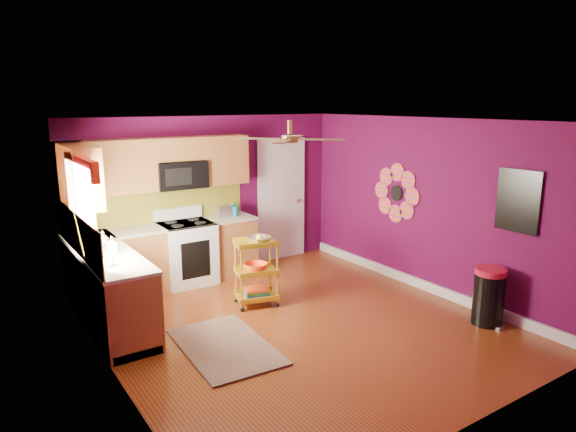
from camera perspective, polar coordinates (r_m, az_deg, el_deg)
ground at (r=6.55m, az=1.18°, el=-11.89°), size 5.00×5.00×0.00m
room_envelope at (r=6.07m, az=1.46°, el=2.34°), size 4.54×5.04×2.52m
lower_cabinets at (r=7.37m, az=-15.81°, el=-5.90°), size 2.81×2.31×0.94m
electric_range at (r=7.93m, az=-11.17°, el=-3.97°), size 0.76×0.66×1.13m
upper_cabinetry at (r=7.43m, az=-16.54°, el=5.02°), size 2.80×2.30×1.26m
left_window at (r=6.13m, az=-22.03°, el=2.50°), size 0.08×1.35×1.08m
panel_door at (r=8.92m, az=-0.75°, el=1.70°), size 0.95×0.11×2.15m
right_wall_art at (r=7.36m, az=17.19°, el=2.10°), size 0.04×2.74×1.04m
ceiling_fan at (r=6.14m, az=0.19°, el=8.65°), size 1.01×1.01×0.26m
shag_rug at (r=6.02m, az=-7.01°, el=-14.16°), size 0.99×1.53×0.02m
rolling_cart at (r=6.95m, az=-3.49°, el=-5.90°), size 0.63×0.53×0.99m
trash_can at (r=6.88m, az=21.40°, el=-8.32°), size 0.43×0.44×0.72m
teal_kettle at (r=8.19m, az=-6.17°, el=0.63°), size 0.18×0.18×0.21m
toaster at (r=8.10m, az=-7.17°, el=0.52°), size 0.22×0.15×0.18m
soap_bottle_a at (r=6.48m, az=-18.97°, el=-3.05°), size 0.09×0.09×0.21m
soap_bottle_b at (r=6.88m, az=-19.87°, el=-2.33°), size 0.14×0.14×0.18m
counter_dish at (r=7.22m, az=-21.47°, el=-2.26°), size 0.25×0.25×0.06m
counter_cup at (r=6.00m, az=-19.34°, el=-4.81°), size 0.13×0.13×0.11m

